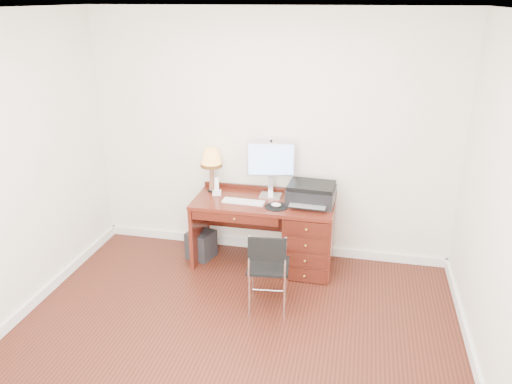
% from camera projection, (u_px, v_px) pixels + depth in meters
% --- Properties ---
extents(ground, '(4.00, 4.00, 0.00)m').
position_uv_depth(ground, '(231.00, 342.00, 4.31)').
color(ground, '#35130C').
rests_on(ground, ground).
extents(room_shell, '(4.00, 4.00, 4.00)m').
position_uv_depth(room_shell, '(248.00, 297.00, 4.86)').
color(room_shell, white).
rests_on(room_shell, ground).
extents(desk, '(1.50, 0.67, 0.75)m').
position_uv_depth(desk, '(293.00, 232.00, 5.37)').
color(desk, '#5B1D13').
rests_on(desk, ground).
extents(monitor, '(0.52, 0.21, 0.60)m').
position_uv_depth(monitor, '(271.00, 162.00, 5.32)').
color(monitor, silver).
rests_on(monitor, desk).
extents(keyboard, '(0.45, 0.14, 0.02)m').
position_uv_depth(keyboard, '(244.00, 202.00, 5.27)').
color(keyboard, white).
rests_on(keyboard, desk).
extents(mouse_pad, '(0.24, 0.24, 0.05)m').
position_uv_depth(mouse_pad, '(276.00, 206.00, 5.15)').
color(mouse_pad, black).
rests_on(mouse_pad, desk).
extents(printer, '(0.51, 0.40, 0.22)m').
position_uv_depth(printer, '(311.00, 194.00, 5.22)').
color(printer, black).
rests_on(printer, desk).
extents(leg_lamp, '(0.24, 0.24, 0.49)m').
position_uv_depth(leg_lamp, '(211.00, 160.00, 5.44)').
color(leg_lamp, black).
rests_on(leg_lamp, desk).
extents(phone, '(0.11, 0.11, 0.20)m').
position_uv_depth(phone, '(217.00, 189.00, 5.46)').
color(phone, white).
rests_on(phone, desk).
extents(pen_cup, '(0.07, 0.07, 0.09)m').
position_uv_depth(pen_cup, '(289.00, 196.00, 5.33)').
color(pen_cup, black).
rests_on(pen_cup, desk).
extents(chair, '(0.42, 0.42, 0.81)m').
position_uv_depth(chair, '(267.00, 263.00, 4.59)').
color(chair, black).
rests_on(chair, ground).
extents(equipment_box, '(0.33, 0.33, 0.31)m').
position_uv_depth(equipment_box, '(201.00, 244.00, 5.65)').
color(equipment_box, black).
rests_on(equipment_box, ground).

